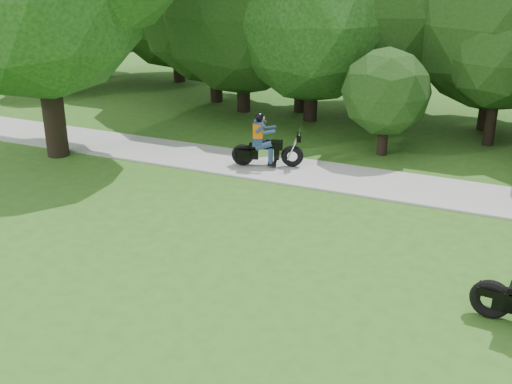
% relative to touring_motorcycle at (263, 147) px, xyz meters
% --- Properties ---
extents(ground, '(100.00, 100.00, 0.00)m').
position_rel_touring_motorcycle_xyz_m(ground, '(4.07, -7.97, -0.66)').
color(ground, '#2F5E1A').
rests_on(ground, ground).
extents(walkway, '(60.00, 2.20, 0.06)m').
position_rel_touring_motorcycle_xyz_m(walkway, '(4.07, 0.03, -0.63)').
color(walkway, '#9F9F9A').
rests_on(walkway, ground).
extents(tree_line, '(40.72, 12.52, 7.68)m').
position_rel_touring_motorcycle_xyz_m(tree_line, '(4.93, 6.60, 3.05)').
color(tree_line, black).
rests_on(tree_line, ground).
extents(touring_motorcycle, '(2.11, 1.13, 1.65)m').
position_rel_touring_motorcycle_xyz_m(touring_motorcycle, '(0.00, 0.00, 0.00)').
color(touring_motorcycle, black).
rests_on(touring_motorcycle, walkway).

